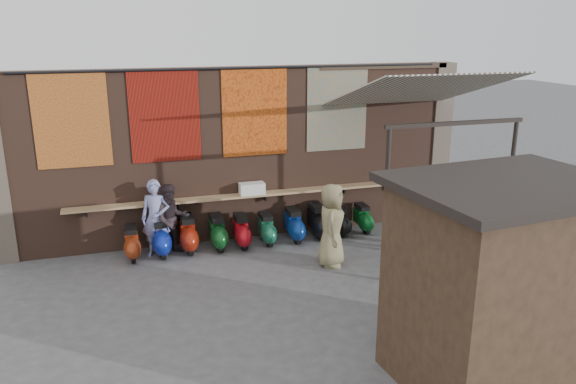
# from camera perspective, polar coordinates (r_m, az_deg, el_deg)

# --- Properties ---
(ground) EXTENTS (70.00, 70.00, 0.00)m
(ground) POSITION_cam_1_polar(r_m,az_deg,el_deg) (11.31, -1.57, -8.98)
(ground) COLOR #474749
(ground) RESTS_ON ground
(brick_wall) EXTENTS (10.00, 0.40, 4.00)m
(brick_wall) POSITION_cam_1_polar(r_m,az_deg,el_deg) (13.15, -4.81, 3.86)
(brick_wall) COLOR brown
(brick_wall) RESTS_ON ground
(pier_right) EXTENTS (0.50, 0.50, 4.00)m
(pier_right) POSITION_cam_1_polar(r_m,az_deg,el_deg) (15.11, 14.89, 5.01)
(pier_right) COLOR #4C4238
(pier_right) RESTS_ON ground
(eating_counter) EXTENTS (8.00, 0.32, 0.05)m
(eating_counter) POSITION_cam_1_polar(r_m,az_deg,el_deg) (13.03, -4.37, -0.34)
(eating_counter) COLOR #9E7A51
(eating_counter) RESTS_ON brick_wall
(shelf_box) EXTENTS (0.58, 0.28, 0.27)m
(shelf_box) POSITION_cam_1_polar(r_m,az_deg,el_deg) (12.99, -3.68, 0.35)
(shelf_box) COLOR white
(shelf_box) RESTS_ON eating_counter
(tapestry_redgold) EXTENTS (1.50, 0.02, 2.00)m
(tapestry_redgold) POSITION_cam_1_polar(r_m,az_deg,el_deg) (12.50, -21.14, 6.81)
(tapestry_redgold) COLOR maroon
(tapestry_redgold) RESTS_ON brick_wall
(tapestry_sun) EXTENTS (1.50, 0.02, 2.00)m
(tapestry_sun) POSITION_cam_1_polar(r_m,az_deg,el_deg) (12.51, -12.39, 7.54)
(tapestry_sun) COLOR red
(tapestry_sun) RESTS_ON brick_wall
(tapestry_orange) EXTENTS (1.50, 0.02, 2.00)m
(tapestry_orange) POSITION_cam_1_polar(r_m,az_deg,el_deg) (12.83, -3.39, 8.11)
(tapestry_orange) COLOR #CC5A19
(tapestry_orange) RESTS_ON brick_wall
(tapestry_multi) EXTENTS (1.50, 0.02, 2.00)m
(tapestry_multi) POSITION_cam_1_polar(r_m,az_deg,el_deg) (13.44, 5.01, 8.46)
(tapestry_multi) COLOR #246B86
(tapestry_multi) RESTS_ON brick_wall
(hang_rail) EXTENTS (9.50, 0.06, 0.06)m
(hang_rail) POSITION_cam_1_polar(r_m,az_deg,el_deg) (12.64, -4.80, 12.43)
(hang_rail) COLOR black
(hang_rail) RESTS_ON brick_wall
(scooter_stool_0) EXTENTS (0.34, 0.74, 0.71)m
(scooter_stool_0) POSITION_cam_1_polar(r_m,az_deg,el_deg) (12.65, -15.57, -5.04)
(scooter_stool_0) COLOR maroon
(scooter_stool_0) RESTS_ON ground
(scooter_stool_1) EXTENTS (0.38, 0.85, 0.80)m
(scooter_stool_1) POSITION_cam_1_polar(r_m,az_deg,el_deg) (12.67, -12.76, -4.55)
(scooter_stool_1) COLOR #0E239C
(scooter_stool_1) RESTS_ON ground
(scooter_stool_2) EXTENTS (0.38, 0.85, 0.81)m
(scooter_stool_2) POSITION_cam_1_polar(r_m,az_deg,el_deg) (12.77, -10.14, -4.23)
(scooter_stool_2) COLOR maroon
(scooter_stool_2) RESTS_ON ground
(scooter_stool_3) EXTENTS (0.36, 0.81, 0.77)m
(scooter_stool_3) POSITION_cam_1_polar(r_m,az_deg,el_deg) (12.82, -7.18, -4.10)
(scooter_stool_3) COLOR #0E471B
(scooter_stool_3) RESTS_ON ground
(scooter_stool_4) EXTENTS (0.35, 0.77, 0.73)m
(scooter_stool_4) POSITION_cam_1_polar(r_m,az_deg,el_deg) (12.88, -4.77, -4.01)
(scooter_stool_4) COLOR #AB0D17
(scooter_stool_4) RESTS_ON ground
(scooter_stool_5) EXTENTS (0.33, 0.74, 0.70)m
(scooter_stool_5) POSITION_cam_1_polar(r_m,az_deg,el_deg) (13.03, -2.19, -3.79)
(scooter_stool_5) COLOR #186245
(scooter_stool_5) RESTS_ON ground
(scooter_stool_6) EXTENTS (0.36, 0.80, 0.76)m
(scooter_stool_6) POSITION_cam_1_polar(r_m,az_deg,el_deg) (13.19, 0.60, -3.39)
(scooter_stool_6) COLOR navy
(scooter_stool_6) RESTS_ON ground
(scooter_stool_7) EXTENTS (0.37, 0.82, 0.78)m
(scooter_stool_7) POSITION_cam_1_polar(r_m,az_deg,el_deg) (13.40, 3.03, -3.03)
(scooter_stool_7) COLOR black
(scooter_stool_7) RESTS_ON ground
(scooter_stool_8) EXTENTS (0.33, 0.72, 0.69)m
(scooter_stool_8) POSITION_cam_1_polar(r_m,az_deg,el_deg) (13.62, 5.34, -2.97)
(scooter_stool_8) COLOR black
(scooter_stool_8) RESTS_ON ground
(scooter_stool_9) EXTENTS (0.32, 0.71, 0.67)m
(scooter_stool_9) POSITION_cam_1_polar(r_m,az_deg,el_deg) (13.90, 7.59, -2.67)
(scooter_stool_9) COLOR #0C5821
(scooter_stool_9) RESTS_ON ground
(diner_left) EXTENTS (0.72, 0.57, 1.72)m
(diner_left) POSITION_cam_1_polar(r_m,az_deg,el_deg) (12.52, -13.28, -2.61)
(diner_left) COLOR #7C82B5
(diner_left) RESTS_ON ground
(diner_right) EXTENTS (0.88, 0.75, 1.60)m
(diner_right) POSITION_cam_1_polar(r_m,az_deg,el_deg) (12.56, -11.72, -2.74)
(diner_right) COLOR #292024
(diner_right) RESTS_ON ground
(shopper_navy) EXTENTS (1.01, 0.75, 1.59)m
(shopper_navy) POSITION_cam_1_polar(r_m,az_deg,el_deg) (12.67, 14.71, -2.81)
(shopper_navy) COLOR black
(shopper_navy) RESTS_ON ground
(shopper_grey) EXTENTS (1.08, 0.73, 1.56)m
(shopper_grey) POSITION_cam_1_polar(r_m,az_deg,el_deg) (13.04, 17.88, -2.59)
(shopper_grey) COLOR slate
(shopper_grey) RESTS_ON ground
(shopper_tan) EXTENTS (0.89, 1.03, 1.78)m
(shopper_tan) POSITION_cam_1_polar(r_m,az_deg,el_deg) (11.73, 4.44, -3.37)
(shopper_tan) COLOR #857B55
(shopper_tan) RESTS_ON ground
(market_stall) EXTENTS (2.78, 2.20, 2.82)m
(market_stall) POSITION_cam_1_polar(r_m,az_deg,el_deg) (8.34, 20.63, -9.12)
(market_stall) COLOR black
(market_stall) RESTS_ON ground
(stall_roof) EXTENTS (3.12, 2.52, 0.12)m
(stall_roof) POSITION_cam_1_polar(r_m,az_deg,el_deg) (7.84, 21.71, 0.66)
(stall_roof) COLOR black
(stall_roof) RESTS_ON market_stall
(stall_sign) EXTENTS (1.20, 0.15, 0.50)m
(stall_sign) POSITION_cam_1_polar(r_m,az_deg,el_deg) (8.79, 16.63, -2.92)
(stall_sign) COLOR gold
(stall_sign) RESTS_ON market_stall
(stall_shelf) EXTENTS (2.16, 0.31, 0.06)m
(stall_shelf) POSITION_cam_1_polar(r_m,az_deg,el_deg) (9.17, 16.11, -8.92)
(stall_shelf) COLOR #473321
(stall_shelf) RESTS_ON market_stall
(awning_canvas) EXTENTS (3.20, 3.28, 0.97)m
(awning_canvas) POSITION_cam_1_polar(r_m,az_deg,el_deg) (12.48, 13.04, 10.04)
(awning_canvas) COLOR beige
(awning_canvas) RESTS_ON brick_wall
(awning_ledger) EXTENTS (3.30, 0.08, 0.12)m
(awning_ledger) POSITION_cam_1_polar(r_m,az_deg,el_deg) (13.84, 9.82, 12.48)
(awning_ledger) COLOR #33261C
(awning_ledger) RESTS_ON brick_wall
(awning_header) EXTENTS (3.00, 0.08, 0.08)m
(awning_header) POSITION_cam_1_polar(r_m,az_deg,el_deg) (11.28, 16.67, 6.70)
(awning_header) COLOR black
(awning_header) RESTS_ON awning_post_left
(awning_post_left) EXTENTS (0.09, 0.09, 3.10)m
(awning_post_left) POSITION_cam_1_polar(r_m,az_deg,el_deg) (10.94, 9.88, -1.40)
(awning_post_left) COLOR black
(awning_post_left) RESTS_ON ground
(awning_post_right) EXTENTS (0.09, 0.09, 3.10)m
(awning_post_right) POSITION_cam_1_polar(r_m,az_deg,el_deg) (12.43, 21.49, -0.15)
(awning_post_right) COLOR black
(awning_post_right) RESTS_ON ground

